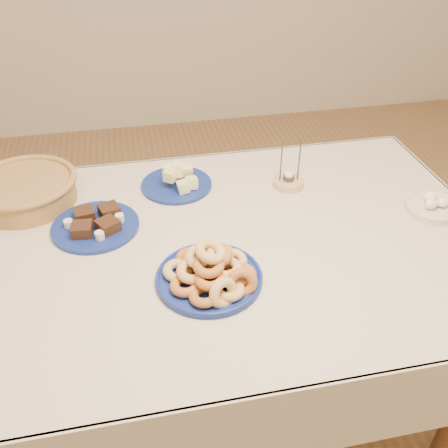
{
  "coord_description": "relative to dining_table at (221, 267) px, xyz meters",
  "views": [
    {
      "loc": [
        -0.23,
        -1.17,
        1.69
      ],
      "look_at": [
        0.0,
        -0.05,
        0.85
      ],
      "focal_mm": 40.0,
      "sensor_mm": 36.0,
      "label": 1
    }
  ],
  "objects": [
    {
      "name": "melon_plate",
      "position": [
        -0.08,
        0.34,
        0.13
      ],
      "size": [
        0.3,
        0.3,
        0.09
      ],
      "rotation": [
        0.0,
        0.0,
        -0.22
      ],
      "color": "navy",
      "rests_on": "dining_table"
    },
    {
      "name": "candle_holder",
      "position": [
        0.3,
        0.26,
        0.12
      ],
      "size": [
        0.12,
        0.12,
        0.18
      ],
      "rotation": [
        0.0,
        0.0,
        -0.1
      ],
      "color": "tan",
      "rests_on": "dining_table"
    },
    {
      "name": "donut_platter",
      "position": [
        -0.06,
        -0.17,
        0.14
      ],
      "size": [
        0.38,
        0.38,
        0.13
      ],
      "rotation": [
        0.0,
        0.0,
        0.34
      ],
      "color": "navy",
      "rests_on": "dining_table"
    },
    {
      "name": "wicker_basket",
      "position": [
        -0.6,
        0.34,
        0.16
      ],
      "size": [
        0.4,
        0.4,
        0.09
      ],
      "rotation": [
        0.0,
        0.0,
        -0.17
      ],
      "color": "olive",
      "rests_on": "dining_table"
    },
    {
      "name": "ground",
      "position": [
        0.0,
        0.0,
        -0.64
      ],
      "size": [
        5.0,
        5.0,
        0.0
      ],
      "primitive_type": "plane",
      "color": "brown",
      "rests_on": "ground"
    },
    {
      "name": "dining_table",
      "position": [
        0.0,
        0.0,
        0.0
      ],
      "size": [
        1.71,
        1.11,
        0.75
      ],
      "color": "brown",
      "rests_on": "ground"
    },
    {
      "name": "brownie_plate",
      "position": [
        -0.37,
        0.14,
        0.12
      ],
      "size": [
        0.32,
        0.32,
        0.05
      ],
      "rotation": [
        0.0,
        0.0,
        0.21
      ],
      "color": "navy",
      "rests_on": "dining_table"
    },
    {
      "name": "egg_bowl",
      "position": [
        0.71,
        0.02,
        0.13
      ],
      "size": [
        0.22,
        0.22,
        0.06
      ],
      "rotation": [
        0.0,
        0.0,
        0.26
      ],
      "color": "beige",
      "rests_on": "dining_table"
    }
  ]
}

